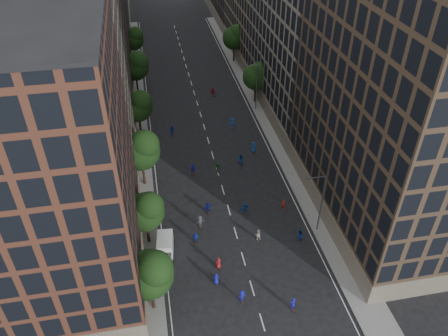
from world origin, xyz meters
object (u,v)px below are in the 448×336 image
at_px(cargo_van, 165,247).
at_px(skater_2, 299,235).
at_px(skater_1, 293,304).
at_px(streetlamp_far, 255,85).
at_px(skater_0, 216,279).
at_px(streetlamp_near, 320,201).

distance_m(cargo_van, skater_2, 16.95).
bearing_deg(cargo_van, skater_1, -32.61).
distance_m(streetlamp_far, skater_0, 41.79).
relative_size(streetlamp_near, cargo_van, 2.01).
bearing_deg(skater_1, cargo_van, -56.09).
xyz_separation_m(cargo_van, skater_2, (16.92, -0.91, -0.26)).
distance_m(streetlamp_near, skater_0, 16.12).
height_order(cargo_van, skater_0, cargo_van).
bearing_deg(streetlamp_near, skater_1, -121.44).
distance_m(streetlamp_far, cargo_van, 39.00).
bearing_deg(streetlamp_far, skater_0, -110.11).
xyz_separation_m(cargo_van, skater_1, (12.93, -10.55, -0.33)).
distance_m(streetlamp_near, skater_1, 13.59).
height_order(streetlamp_far, skater_0, streetlamp_far).
bearing_deg(cargo_van, streetlamp_near, 7.91).
bearing_deg(skater_2, streetlamp_far, -90.76).
height_order(streetlamp_far, cargo_van, streetlamp_far).
xyz_separation_m(streetlamp_near, skater_1, (-6.72, -11.00, -4.29)).
bearing_deg(streetlamp_near, skater_2, -153.50).
xyz_separation_m(streetlamp_far, skater_1, (-6.72, -44.00, -4.29)).
relative_size(streetlamp_far, cargo_van, 2.01).
xyz_separation_m(skater_0, skater_2, (11.56, 4.66, 0.18)).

